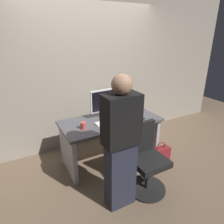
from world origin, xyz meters
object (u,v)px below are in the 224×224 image
Objects in this scene: desk at (111,132)px; monitor at (106,101)px; book_stack at (130,108)px; cell_phone at (141,118)px; keyboard at (109,122)px; cup_near_keyboard at (83,126)px; mouse at (124,118)px; person_at_desk at (121,144)px; office_chair at (146,161)px; handbag at (160,155)px.

desk is 2.88× the size of monitor.
book_stack reaches higher than cell_phone.
book_stack is at bearing 17.42° from keyboard.
cup_near_keyboard is (-0.50, -0.27, -0.21)m from monitor.
mouse is at bearing -144.25° from book_stack.
monitor is at bearing 71.62° from person_at_desk.
cup_near_keyboard is at bearing -178.08° from mouse.
monitor reaches higher than desk.
cup_near_keyboard reaches higher than mouse.
book_stack is at bearing 11.12° from cup_near_keyboard.
cell_phone is at bearing -23.06° from mouse.
person_at_desk reaches higher than cell_phone.
person_at_desk is at bearing -111.18° from desk.
cup_near_keyboard is 0.69× the size of cell_phone.
cup_near_keyboard reaches higher than cell_phone.
mouse is (0.11, 0.74, 0.32)m from office_chair.
book_stack is 0.92m from handbag.
cell_phone is at bearing -11.56° from keyboard.
person_at_desk is at bearing -170.67° from office_chair.
person_at_desk is 1.24m from book_stack.
office_chair is 9.40× the size of mouse.
cell_phone is at bearing -37.93° from monitor.
keyboard is 0.53m from book_stack.
mouse is at bearing 56.01° from person_at_desk.
handbag is (0.46, -0.40, -0.61)m from mouse.
cell_phone is (0.03, -0.26, -0.08)m from book_stack.
book_stack is (0.77, 0.97, -0.02)m from person_at_desk.
book_stack is at bearing 51.70° from person_at_desk.
cup_near_keyboard is (-0.49, -0.09, 0.27)m from desk.
desk is 0.32m from mouse.
monitor is 2.26× the size of book_stack.
office_chair reaches higher than mouse.
office_chair is 0.99m from cup_near_keyboard.
handbag is at bearing -18.09° from cup_near_keyboard.
book_stack reaches higher than mouse.
book_stack is (0.33, 0.90, 0.39)m from office_chair.
keyboard is 4.30× the size of mouse.
desk is at bearing -92.97° from monitor.
cup_near_keyboard is 0.95m from cell_phone.
cell_phone is 0.38× the size of handbag.
desk is at bearing 144.89° from handbag.
monitor is at bearing 27.99° from cup_near_keyboard.
cell_phone is (0.80, 0.71, -0.11)m from person_at_desk.
desk is 0.57m from cup_near_keyboard.
cell_phone reaches higher than desk.
keyboard is 0.54m from cell_phone.
book_stack reaches higher than handbag.
monitor is (-0.09, 0.98, 0.56)m from office_chair.
keyboard is at bearing 151.74° from cell_phone.
office_chair is 2.49× the size of handbag.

